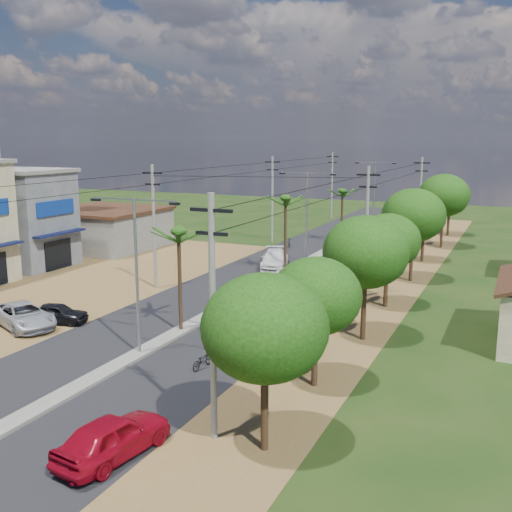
{
  "coord_description": "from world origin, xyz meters",
  "views": [
    {
      "loc": [
        17.21,
        -23.81,
        10.79
      ],
      "look_at": [
        0.92,
        12.29,
        3.0
      ],
      "focal_mm": 42.0,
      "sensor_mm": 36.0,
      "label": 1
    }
  ],
  "objects_px": {
    "car_silver_mid": "(310,297)",
    "car_parked_silver": "(23,316)",
    "car_parked_dark": "(57,314)",
    "car_red_near": "(113,437)",
    "moto_rider_east": "(202,361)",
    "car_white_far": "(274,260)"
  },
  "relations": [
    {
      "from": "car_parked_silver",
      "to": "car_parked_dark",
      "type": "xyz_separation_m",
      "value": [
        1.24,
        1.4,
        -0.09
      ]
    },
    {
      "from": "car_parked_dark",
      "to": "moto_rider_east",
      "type": "xyz_separation_m",
      "value": [
        11.3,
        -2.66,
        -0.2
      ]
    },
    {
      "from": "car_white_far",
      "to": "car_parked_silver",
      "type": "xyz_separation_m",
      "value": [
        -7.08,
        -20.83,
        -0.06
      ]
    },
    {
      "from": "car_parked_dark",
      "to": "car_silver_mid",
      "type": "bearing_deg",
      "value": -71.01
    },
    {
      "from": "car_white_far",
      "to": "moto_rider_east",
      "type": "bearing_deg",
      "value": -95.29
    },
    {
      "from": "moto_rider_east",
      "to": "car_silver_mid",
      "type": "bearing_deg",
      "value": -89.97
    },
    {
      "from": "car_red_near",
      "to": "car_parked_silver",
      "type": "bearing_deg",
      "value": -26.28
    },
    {
      "from": "car_silver_mid",
      "to": "car_parked_silver",
      "type": "xyz_separation_m",
      "value": [
        -13.74,
        -10.71,
        -0.01
      ]
    },
    {
      "from": "car_silver_mid",
      "to": "car_parked_dark",
      "type": "bearing_deg",
      "value": 20.49
    },
    {
      "from": "car_silver_mid",
      "to": "car_parked_dark",
      "type": "height_order",
      "value": "car_silver_mid"
    },
    {
      "from": "car_red_near",
      "to": "moto_rider_east",
      "type": "xyz_separation_m",
      "value": [
        -1.2,
        8.35,
        -0.35
      ]
    },
    {
      "from": "car_silver_mid",
      "to": "car_white_far",
      "type": "relative_size",
      "value": 0.82
    },
    {
      "from": "car_red_near",
      "to": "car_white_far",
      "type": "relative_size",
      "value": 0.84
    },
    {
      "from": "car_red_near",
      "to": "moto_rider_east",
      "type": "distance_m",
      "value": 8.44
    },
    {
      "from": "car_silver_mid",
      "to": "car_white_far",
      "type": "xyz_separation_m",
      "value": [
        -6.66,
        10.12,
        0.05
      ]
    },
    {
      "from": "car_white_far",
      "to": "car_parked_dark",
      "type": "relative_size",
      "value": 1.47
    },
    {
      "from": "car_parked_dark",
      "to": "car_red_near",
      "type": "bearing_deg",
      "value": -149.04
    },
    {
      "from": "car_white_far",
      "to": "car_parked_dark",
      "type": "height_order",
      "value": "car_white_far"
    },
    {
      "from": "car_parked_silver",
      "to": "car_silver_mid",
      "type": "bearing_deg",
      "value": -29.07
    },
    {
      "from": "car_red_near",
      "to": "moto_rider_east",
      "type": "height_order",
      "value": "car_red_near"
    },
    {
      "from": "car_white_far",
      "to": "moto_rider_east",
      "type": "distance_m",
      "value": 22.75
    },
    {
      "from": "car_red_near",
      "to": "moto_rider_east",
      "type": "bearing_deg",
      "value": -73.11
    }
  ]
}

